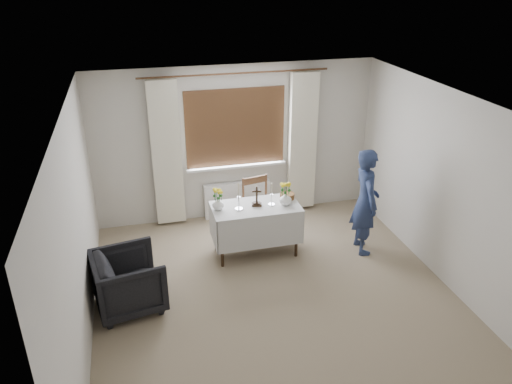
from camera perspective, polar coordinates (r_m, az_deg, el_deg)
ground at (r=6.44m, az=2.61°, el=-12.38°), size 5.00×5.00×0.00m
altar_table at (r=7.20m, az=-0.04°, el=-4.33°), size 1.24×0.64×0.76m
wooden_chair at (r=7.52m, az=0.47°, el=-2.08°), size 0.52×0.52×0.96m
armchair at (r=6.34m, az=-14.32°, el=-9.86°), size 0.94×0.92×0.74m
person at (r=7.26m, az=12.39°, el=-1.06°), size 0.43×0.61×1.58m
radiator at (r=8.29m, az=-2.15°, el=-0.81°), size 1.10×0.10×0.60m
wooden_cross at (r=6.97m, az=0.09°, el=-0.46°), size 0.16×0.13×0.30m
candlestick_left at (r=6.85m, az=-1.99°, el=-0.51°), size 0.12×0.12×0.39m
candlestick_right at (r=6.99m, az=1.80°, el=-0.24°), size 0.11×0.11×0.33m
flower_vase_left at (r=6.91m, az=-4.36°, el=-1.36°), size 0.21×0.21×0.17m
flower_vase_right at (r=7.03m, az=3.37°, el=-0.77°), size 0.19×0.19×0.18m
wicker_basket at (r=7.24m, az=3.58°, el=-0.45°), size 0.23×0.23×0.08m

